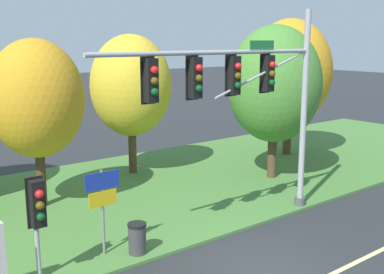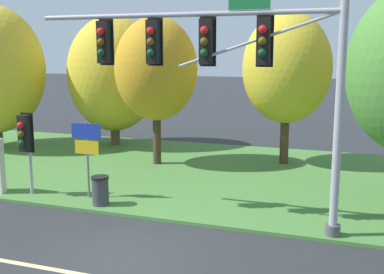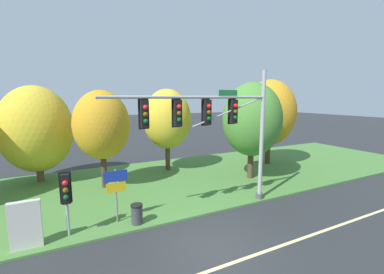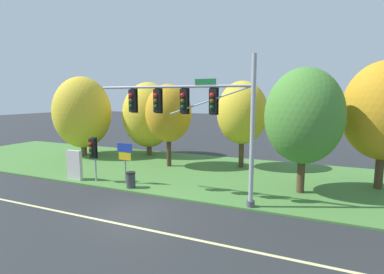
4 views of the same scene
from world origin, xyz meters
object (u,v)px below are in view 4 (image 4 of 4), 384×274
tree_left_of_mast (149,115)px  tree_mid_verge (242,113)px  route_sign_post (125,156)px  tree_right_far (384,111)px  pedestrian_signal_near_kerb (93,151)px  trash_bin (131,180)px  traffic_signal_mast (195,110)px  info_kiosk (75,165)px  tree_nearest_road (82,112)px  tree_tall_centre (304,116)px  tree_behind_signpost (169,113)px

tree_left_of_mast → tree_mid_verge: (8.99, -1.39, 0.45)m
tree_left_of_mast → tree_mid_verge: size_ratio=1.02×
route_sign_post → tree_right_far: (14.04, 5.14, 2.76)m
pedestrian_signal_near_kerb → trash_bin: 3.23m
tree_left_of_mast → tree_right_far: tree_right_far is taller
route_sign_post → trash_bin: bearing=-35.6°
tree_mid_verge → traffic_signal_mast: bearing=-92.9°
traffic_signal_mast → tree_left_of_mast: (-8.59, 9.34, -0.95)m
info_kiosk → trash_bin: bearing=0.1°
route_sign_post → tree_nearest_road: size_ratio=0.36×
tree_tall_centre → trash_bin: tree_tall_centre is taller
route_sign_post → tree_tall_centre: (9.94, 2.52, 2.51)m
pedestrian_signal_near_kerb → tree_nearest_road: (-6.88, 6.41, 1.91)m
info_kiosk → tree_behind_signpost: bearing=57.4°
info_kiosk → tree_right_far: bearing=18.0°
route_sign_post → tree_nearest_road: tree_nearest_road is taller
tree_behind_signpost → tree_mid_verge: size_ratio=0.97×
tree_behind_signpost → tree_nearest_road: bearing=175.6°
traffic_signal_mast → pedestrian_signal_near_kerb: size_ratio=3.17×
pedestrian_signal_near_kerb → tree_right_far: bearing=19.1°
tree_tall_centre → pedestrian_signal_near_kerb: bearing=-166.1°
route_sign_post → tree_behind_signpost: tree_behind_signpost is taller
tree_mid_verge → tree_right_far: bearing=-13.1°
traffic_signal_mast → tree_right_far: tree_right_far is taller
tree_tall_centre → tree_right_far: 4.87m
tree_mid_verge → tree_right_far: tree_right_far is taller
traffic_signal_mast → pedestrian_signal_near_kerb: bearing=177.2°
tree_tall_centre → trash_bin: 10.37m
pedestrian_signal_near_kerb → tree_left_of_mast: (-1.55, 9.00, 1.67)m
tree_left_of_mast → trash_bin: bearing=-64.2°
traffic_signal_mast → tree_nearest_road: (-13.91, 6.75, -0.71)m
route_sign_post → trash_bin: size_ratio=2.73×
pedestrian_signal_near_kerb → tree_mid_verge: (7.44, 7.61, 2.12)m
tree_behind_signpost → tree_mid_verge: (5.17, 1.91, 0.04)m
tree_tall_centre → info_kiosk: tree_tall_centre is taller
tree_nearest_road → trash_bin: tree_nearest_road is taller
traffic_signal_mast → tree_tall_centre: size_ratio=1.29×
tree_mid_verge → info_kiosk: bearing=-139.0°
pedestrian_signal_near_kerb → tree_nearest_road: size_ratio=0.39×
route_sign_post → tree_nearest_road: (-8.95, 5.96, 2.16)m
traffic_signal_mast → tree_mid_verge: (0.41, 7.95, -0.50)m
tree_mid_verge → info_kiosk: tree_mid_verge is taller
traffic_signal_mast → route_sign_post: traffic_signal_mast is taller
tree_tall_centre → tree_right_far: (4.10, 2.62, 0.25)m
tree_tall_centre → info_kiosk: size_ratio=3.61×
tree_nearest_road → tree_left_of_mast: (5.33, 2.60, -0.24)m
pedestrian_signal_near_kerb → tree_tall_centre: size_ratio=0.41×
tree_nearest_road → tree_tall_centre: bearing=-10.3°
tree_mid_verge → trash_bin: (-4.59, -7.72, -3.63)m
pedestrian_signal_near_kerb → tree_left_of_mast: 9.29m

